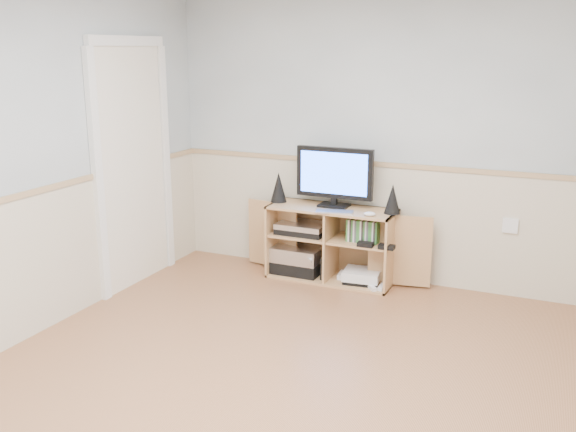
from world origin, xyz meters
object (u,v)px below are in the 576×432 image
(game_consoles, at_px, (361,276))
(monitor, at_px, (334,175))
(keyboard, at_px, (334,212))
(media_cabinet, at_px, (333,242))

(game_consoles, bearing_deg, monitor, 167.94)
(monitor, bearing_deg, keyboard, -68.62)
(media_cabinet, relative_size, game_consoles, 3.77)
(media_cabinet, relative_size, monitor, 2.52)
(monitor, distance_m, game_consoles, 0.91)
(media_cabinet, xyz_separation_m, game_consoles, (0.28, -0.06, -0.26))
(media_cabinet, distance_m, monitor, 0.60)
(media_cabinet, height_order, keyboard, keyboard)
(monitor, height_order, game_consoles, monitor)
(media_cabinet, xyz_separation_m, monitor, (-0.00, -0.00, 0.60))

